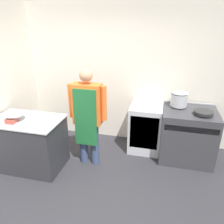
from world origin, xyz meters
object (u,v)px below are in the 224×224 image
at_px(mixing_bowl, 15,117).
at_px(plastic_tub, 11,121).
at_px(saute_pan, 204,112).
at_px(person_cook, 88,113).
at_px(stove, 187,134).
at_px(stock_pot, 179,99).
at_px(fridge_unit, 145,128).

xyz_separation_m(mixing_bowl, plastic_tub, (0.00, -0.09, -0.02)).
height_order(plastic_tub, saute_pan, saute_pan).
distance_m(person_cook, plastic_tub, 1.18).
bearing_deg(stove, saute_pan, -37.27).
distance_m(stove, saute_pan, 0.55).
bearing_deg(mixing_bowl, stove, 19.37).
bearing_deg(stock_pot, saute_pan, -35.83).
bearing_deg(mixing_bowl, plastic_tub, -88.84).
bearing_deg(person_cook, saute_pan, 13.60).
distance_m(fridge_unit, stock_pot, 0.83).
xyz_separation_m(mixing_bowl, saute_pan, (2.92, 0.83, 0.04)).
bearing_deg(stove, stock_pot, 145.50).
bearing_deg(fridge_unit, plastic_tub, -149.55).
xyz_separation_m(stove, saute_pan, (0.18, -0.14, 0.51)).
relative_size(mixing_bowl, plastic_tub, 2.23).
bearing_deg(mixing_bowl, person_cook, 19.34).
xyz_separation_m(fridge_unit, person_cook, (-0.90, -0.69, 0.51)).
bearing_deg(stock_pot, person_cook, -153.49).
distance_m(stove, mixing_bowl, 2.94).
relative_size(stove, saute_pan, 3.07).
distance_m(fridge_unit, saute_pan, 1.10).
distance_m(person_cook, stock_pot, 1.62).
distance_m(person_cook, mixing_bowl, 1.15).
xyz_separation_m(stove, plastic_tub, (-2.74, -1.05, 0.45)).
relative_size(person_cook, mixing_bowl, 5.27).
bearing_deg(stove, mixing_bowl, -160.63).
relative_size(stove, mixing_bowl, 2.95).
xyz_separation_m(plastic_tub, stock_pot, (2.53, 1.20, 0.16)).
relative_size(mixing_bowl, saute_pan, 1.04).
height_order(mixing_bowl, saute_pan, saute_pan).
bearing_deg(mixing_bowl, saute_pan, 15.77).
height_order(plastic_tub, stock_pot, stock_pot).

